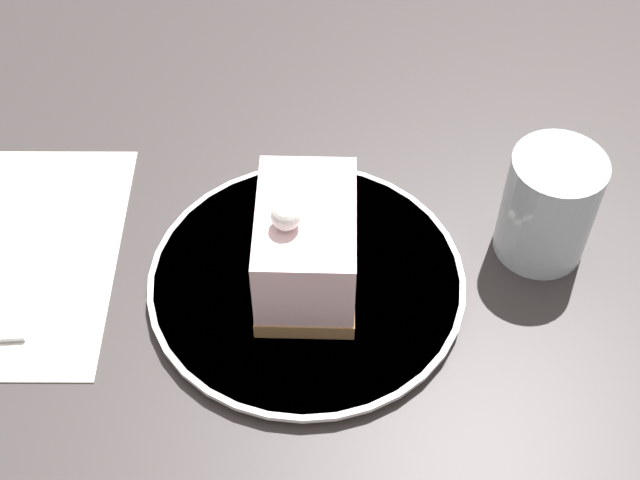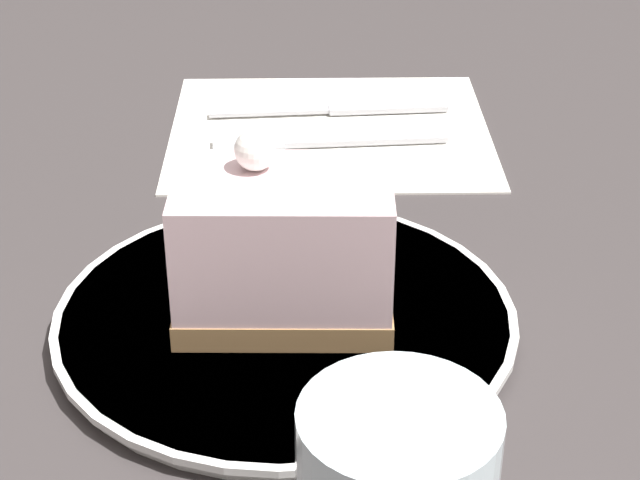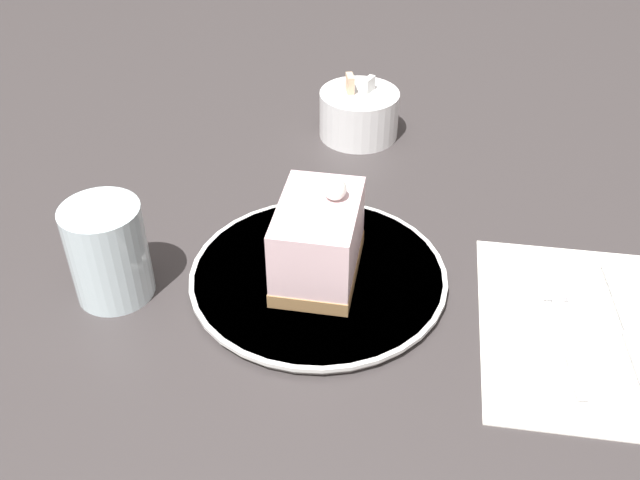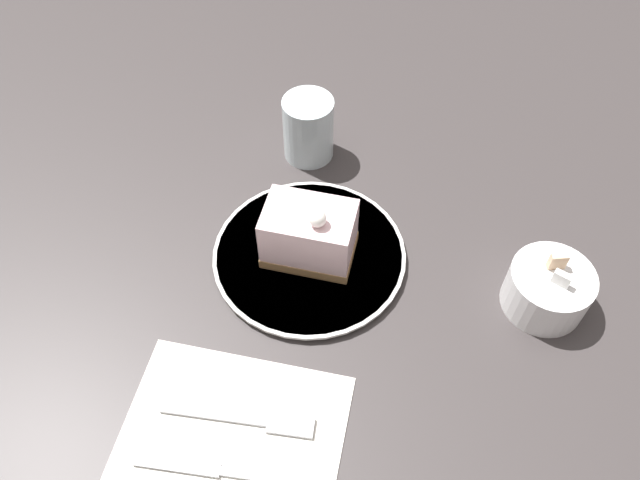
{
  "view_description": "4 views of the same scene",
  "coord_description": "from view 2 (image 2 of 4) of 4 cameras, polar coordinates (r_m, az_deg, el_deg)",
  "views": [
    {
      "loc": [
        0.02,
        0.45,
        0.55
      ],
      "look_at": [
        0.02,
        0.05,
        0.07
      ],
      "focal_mm": 50.0,
      "sensor_mm": 36.0,
      "label": 1
    },
    {
      "loc": [
        -0.43,
        0.02,
        0.33
      ],
      "look_at": [
        0.04,
        0.02,
        0.05
      ],
      "focal_mm": 60.0,
      "sensor_mm": 36.0,
      "label": 2
    },
    {
      "loc": [
        0.12,
        -0.47,
        0.45
      ],
      "look_at": [
        0.03,
        0.04,
        0.05
      ],
      "focal_mm": 40.0,
      "sensor_mm": 36.0,
      "label": 3
    },
    {
      "loc": [
        0.48,
        0.15,
        0.64
      ],
      "look_at": [
        0.05,
        0.05,
        0.07
      ],
      "focal_mm": 35.0,
      "sensor_mm": 36.0,
      "label": 4
    }
  ],
  "objects": [
    {
      "name": "knife",
      "position": [
        0.81,
        1.68,
        7.0
      ],
      "size": [
        0.03,
        0.18,
        0.0
      ],
      "rotation": [
        0.0,
        0.0,
        0.08
      ],
      "color": "#B2B2B7",
      "rests_on": "napkin"
    },
    {
      "name": "fork",
      "position": [
        0.76,
        -0.59,
        5.24
      ],
      "size": [
        0.03,
        0.17,
        0.0
      ],
      "rotation": [
        0.0,
        0.0,
        0.08
      ],
      "color": "#B2B2B7",
      "rests_on": "napkin"
    },
    {
      "name": "cake_slice",
      "position": [
        0.54,
        -1.98,
        -0.4
      ],
      "size": [
        0.07,
        0.11,
        0.1
      ],
      "rotation": [
        0.0,
        0.0,
        -0.01
      ],
      "color": "#9E7547",
      "rests_on": "plate"
    },
    {
      "name": "ground_plane",
      "position": [
        0.54,
        1.89,
        -6.77
      ],
      "size": [
        4.0,
        4.0,
        0.0
      ],
      "primitive_type": "plane",
      "color": "#383333"
    },
    {
      "name": "plate",
      "position": [
        0.56,
        -1.86,
        -4.22
      ],
      "size": [
        0.24,
        0.24,
        0.01
      ],
      "color": "silver",
      "rests_on": "ground_plane"
    },
    {
      "name": "napkin",
      "position": [
        0.78,
        0.53,
        5.92
      ],
      "size": [
        0.2,
        0.23,
        0.0
      ],
      "rotation": [
        0.0,
        0.0,
        0.01
      ],
      "color": "white",
      "rests_on": "ground_plane"
    }
  ]
}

